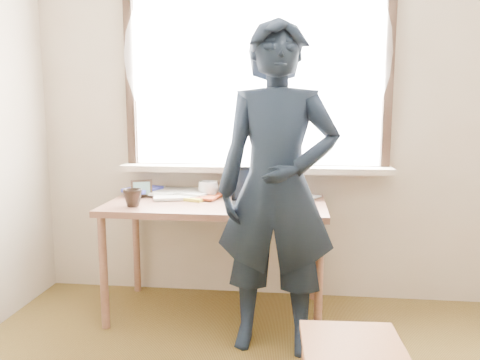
# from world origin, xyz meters

# --- Properties ---
(room_shell) EXTENTS (3.52, 4.02, 2.61)m
(room_shell) POSITION_xyz_m (-0.02, 0.20, 1.64)
(room_shell) COLOR #BFB09A
(room_shell) RESTS_ON ground
(desk) EXTENTS (1.39, 0.70, 0.74)m
(desk) POSITION_xyz_m (-0.42, 1.63, 0.67)
(desk) COLOR brown
(desk) RESTS_ON ground
(laptop) EXTENTS (0.37, 0.32, 0.23)m
(laptop) POSITION_xyz_m (-0.15, 1.60, 0.80)
(laptop) COLOR black
(laptop) RESTS_ON desk
(mug_white) EXTENTS (0.16, 0.16, 0.11)m
(mug_white) POSITION_xyz_m (-0.50, 1.81, 0.80)
(mug_white) COLOR white
(mug_white) RESTS_ON desk
(mug_dark) EXTENTS (0.15, 0.15, 0.11)m
(mug_dark) POSITION_xyz_m (-0.91, 1.44, 0.80)
(mug_dark) COLOR black
(mug_dark) RESTS_ON desk
(mouse) EXTENTS (0.09, 0.06, 0.03)m
(mouse) POSITION_xyz_m (0.09, 1.53, 0.76)
(mouse) COLOR black
(mouse) RESTS_ON desk
(desk_clutter) EXTENTS (0.79, 0.45, 0.05)m
(desk_clutter) POSITION_xyz_m (-0.77, 1.78, 0.77)
(desk_clutter) COLOR white
(desk_clutter) RESTS_ON desk
(book_a) EXTENTS (0.23, 0.27, 0.02)m
(book_a) POSITION_xyz_m (-0.79, 1.88, 0.76)
(book_a) COLOR white
(book_a) RESTS_ON desk
(book_b) EXTENTS (0.28, 0.30, 0.02)m
(book_b) POSITION_xyz_m (0.04, 1.83, 0.75)
(book_b) COLOR white
(book_b) RESTS_ON desk
(picture_frame) EXTENTS (0.14, 0.06, 0.11)m
(picture_frame) POSITION_xyz_m (-0.95, 1.73, 0.80)
(picture_frame) COLOR black
(picture_frame) RESTS_ON desk
(work_chair) EXTENTS (0.42, 0.40, 0.41)m
(work_chair) POSITION_xyz_m (0.32, 0.52, 0.35)
(work_chair) COLOR #9D5E33
(work_chair) RESTS_ON ground
(person) EXTENTS (0.68, 0.46, 1.81)m
(person) POSITION_xyz_m (-0.02, 1.24, 0.90)
(person) COLOR black
(person) RESTS_ON ground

